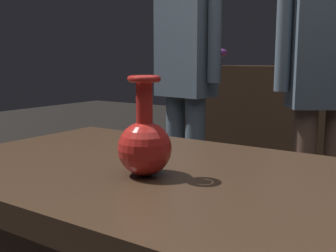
{
  "coord_description": "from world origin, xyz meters",
  "views": [
    {
      "loc": [
        0.41,
        -0.7,
        1.03
      ],
      "look_at": [
        -0.04,
        -0.03,
        0.9
      ],
      "focal_mm": 43.58,
      "sensor_mm": 36.0,
      "label": 1
    }
  ],
  "objects_px": {
    "shelf_vase_far_left": "(218,53)",
    "shelf_vase_left": "(285,59)",
    "vase_centerpiece": "(145,143)",
    "visitor_near_left": "(186,67)",
    "visitor_center_back": "(325,75)"
  },
  "relations": [
    {
      "from": "shelf_vase_far_left",
      "to": "shelf_vase_left",
      "type": "xyz_separation_m",
      "value": [
        0.52,
        0.01,
        -0.05
      ]
    },
    {
      "from": "vase_centerpiece",
      "to": "visitor_near_left",
      "type": "relative_size",
      "value": 0.12
    },
    {
      "from": "shelf_vase_left",
      "to": "visitor_near_left",
      "type": "relative_size",
      "value": 0.09
    },
    {
      "from": "vase_centerpiece",
      "to": "visitor_near_left",
      "type": "distance_m",
      "value": 1.48
    },
    {
      "from": "shelf_vase_left",
      "to": "visitor_center_back",
      "type": "relative_size",
      "value": 0.09
    },
    {
      "from": "shelf_vase_far_left",
      "to": "visitor_near_left",
      "type": "relative_size",
      "value": 0.09
    },
    {
      "from": "shelf_vase_far_left",
      "to": "visitor_near_left",
      "type": "xyz_separation_m",
      "value": [
        0.27,
        -0.92,
        -0.09
      ]
    },
    {
      "from": "shelf_vase_far_left",
      "to": "visitor_center_back",
      "type": "distance_m",
      "value": 1.31
    },
    {
      "from": "visitor_center_back",
      "to": "visitor_near_left",
      "type": "xyz_separation_m",
      "value": [
        -0.72,
        -0.07,
        0.03
      ]
    },
    {
      "from": "shelf_vase_far_left",
      "to": "shelf_vase_left",
      "type": "relative_size",
      "value": 1.05
    },
    {
      "from": "shelf_vase_far_left",
      "to": "visitor_near_left",
      "type": "height_order",
      "value": "visitor_near_left"
    },
    {
      "from": "shelf_vase_far_left",
      "to": "visitor_center_back",
      "type": "bearing_deg",
      "value": -40.4
    },
    {
      "from": "shelf_vase_left",
      "to": "visitor_center_back",
      "type": "bearing_deg",
      "value": -60.98
    },
    {
      "from": "visitor_center_back",
      "to": "vase_centerpiece",
      "type": "bearing_deg",
      "value": 55.96
    },
    {
      "from": "shelf_vase_far_left",
      "to": "vase_centerpiece",
      "type": "bearing_deg",
      "value": -66.35
    }
  ]
}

